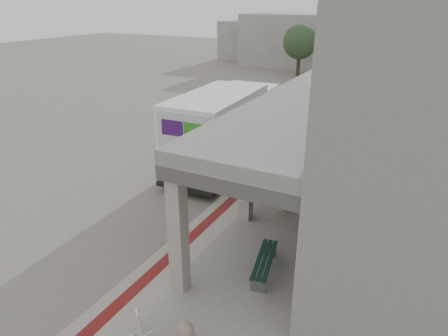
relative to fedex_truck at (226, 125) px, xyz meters
The scene contains 12 objects.
ground 5.27m from the fedex_truck, 79.57° to the right, with size 120.00×120.00×0.00m, color slate.
bike_lane_stripe 3.88m from the fedex_truck, 56.48° to the right, with size 0.35×40.00×0.01m, color #511110.
sidewalk 7.12m from the fedex_truck, 44.80° to the right, with size 4.40×28.00×0.12m, color gray.
transit_building 7.90m from the fedex_truck, ahead, with size 7.60×17.00×7.00m.
distant_backdrop 31.10m from the fedex_truck, 93.59° to the left, with size 28.00×10.00×6.50m.
tree_left 23.54m from the fedex_truck, 100.06° to the left, with size 3.20×3.20×4.80m.
tree_mid 25.34m from the fedex_truck, 83.43° to the left, with size 3.20×3.20×4.80m.
fedex_truck is the anchor object (origin of this frame).
bench 8.38m from the fedex_truck, 55.50° to the right, with size 0.78×1.94×0.45m.
bollard_near 10.78m from the fedex_truck, 67.35° to the right, with size 0.37×0.37×0.55m.
bollard_far 5.23m from the fedex_truck, 39.22° to the right, with size 0.39×0.39×0.59m.
utility_cabinet 6.65m from the fedex_truck, 37.31° to the right, with size 0.40×0.53×0.88m, color slate.
Camera 1 is at (6.95, -10.35, 7.01)m, focal length 32.00 mm.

